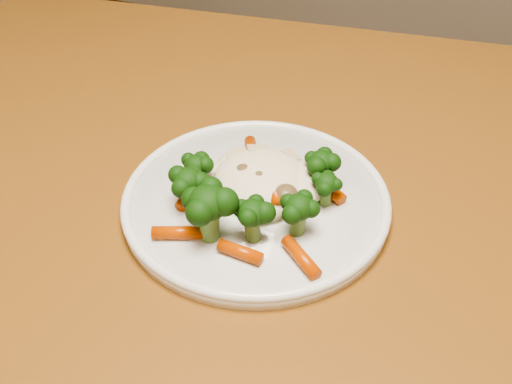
% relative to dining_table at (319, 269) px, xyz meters
% --- Properties ---
extents(dining_table, '(1.21, 0.89, 0.75)m').
position_rel_dining_table_xyz_m(dining_table, '(0.00, 0.00, 0.00)').
color(dining_table, brown).
rests_on(dining_table, ground).
extents(plate, '(0.26, 0.26, 0.01)m').
position_rel_dining_table_xyz_m(plate, '(-0.06, -0.04, 0.11)').
color(plate, white).
rests_on(plate, dining_table).
extents(meal, '(0.17, 0.17, 0.05)m').
position_rel_dining_table_xyz_m(meal, '(-0.06, -0.05, 0.14)').
color(meal, '#F7E7C6').
rests_on(meal, plate).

